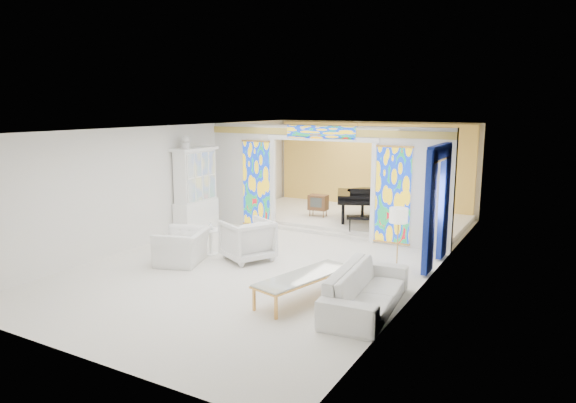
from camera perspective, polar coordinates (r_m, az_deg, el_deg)
The scene contains 24 objects.
floor at distance 12.50m, azimuth -0.27°, elevation -5.71°, with size 12.00×12.00×0.00m, color white.
ceiling at distance 12.01m, azimuth -0.28°, elevation 8.16°, with size 7.00×12.00×0.02m, color silver.
wall_back at distance 17.59m, azimuth 9.41°, elevation 3.89°, with size 7.00×0.02×3.00m, color silver.
wall_front at distance 7.66m, azimuth -23.05°, elevation -5.48°, with size 7.00×0.02×3.00m, color silver.
wall_left at distance 14.20m, azimuth -12.68°, elevation 2.20°, with size 0.02×12.00×3.00m, color silver.
wall_right at distance 10.90m, azimuth 15.96°, elevation -0.44°, with size 0.02×12.00×3.00m, color silver.
partition_wall at distance 13.89m, azimuth 3.78°, elevation 2.89°, with size 7.00×0.22×3.00m.
stained_glass_left at distance 14.83m, azimuth -3.51°, elevation 2.00°, with size 0.90×0.04×2.40m, color gold.
stained_glass_right at distance 13.12m, azimuth 11.60°, elevation 0.68°, with size 0.90×0.04×2.40m, color gold.
stained_glass_transom at distance 13.69m, azimuth 3.65°, elevation 7.69°, with size 2.00×0.04×0.34m, color gold.
alcove_platform at distance 16.06m, azimuth 6.95°, elevation -1.78°, with size 6.80×3.80×0.18m, color white.
gold_curtain_back at distance 17.48m, azimuth 9.28°, elevation 3.85°, with size 6.70×0.10×2.90m, color gold.
chandelier at distance 15.56m, azimuth 7.69°, elevation 6.96°, with size 0.48×0.48×0.30m, color gold.
blue_drapes at distance 11.58m, azimuth 16.30°, elevation 0.57°, with size 0.14×1.85×2.65m.
china_cabinet at distance 14.51m, azimuth -10.22°, elevation 1.14°, with size 0.56×1.46×2.72m.
armchair_left at distance 11.85m, azimuth -11.62°, elevation -4.93°, with size 1.17×1.02×0.76m, color white.
armchair_right at distance 11.85m, azimuth -4.53°, elevation -4.28°, with size 1.01×1.04×0.95m, color silver.
sofa at distance 9.16m, azimuth 8.69°, elevation -9.60°, with size 2.50×0.98×0.73m, color silver.
side_table at distance 12.38m, azimuth -8.57°, elevation -4.06°, with size 0.62×0.62×0.62m.
vase at distance 12.31m, azimuth -8.61°, elevation -2.71°, with size 0.16×0.16×0.17m, color white.
coffee_table at distance 9.47m, azimuth 1.79°, elevation -8.37°, with size 1.17×2.22×0.47m.
floor_lamp at distance 10.47m, azimuth 12.18°, elevation -1.90°, with size 0.39×0.39×1.51m.
grand_piano at distance 15.33m, azimuth 8.50°, elevation 0.55°, with size 1.89×2.86×1.02m.
tv_console at distance 15.67m, azimuth 3.37°, elevation -0.11°, with size 0.60×0.43×0.66m.
Camera 1 is at (5.90, -10.44, 3.51)m, focal length 32.00 mm.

